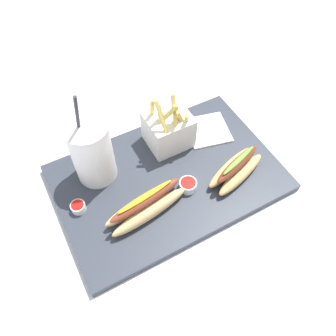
% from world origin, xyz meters
% --- Properties ---
extents(ground_plane, '(2.40, 2.40, 0.02)m').
position_xyz_m(ground_plane, '(0.00, 0.00, -0.01)').
color(ground_plane, silver).
extents(food_tray, '(0.50, 0.33, 0.02)m').
position_xyz_m(food_tray, '(0.00, 0.00, 0.01)').
color(food_tray, '#2D333D').
rests_on(food_tray, ground_plane).
extents(soda_cup, '(0.09, 0.09, 0.24)m').
position_xyz_m(soda_cup, '(0.14, -0.08, 0.10)').
color(soda_cup, white).
rests_on(soda_cup, food_tray).
extents(fries_basket, '(0.10, 0.09, 0.16)m').
position_xyz_m(fries_basket, '(-0.05, -0.09, 0.07)').
color(fries_basket, white).
rests_on(fries_basket, food_tray).
extents(hot_dog_1, '(0.19, 0.08, 0.07)m').
position_xyz_m(hot_dog_1, '(0.08, 0.06, 0.05)').
color(hot_dog_1, '#DBB775').
rests_on(hot_dog_1, food_tray).
extents(hot_dog_2, '(0.16, 0.10, 0.06)m').
position_xyz_m(hot_dog_2, '(-0.13, 0.07, 0.04)').
color(hot_dog_2, tan).
rests_on(hot_dog_2, food_tray).
extents(ketchup_cup_1, '(0.04, 0.04, 0.02)m').
position_xyz_m(ketchup_cup_1, '(-0.02, 0.05, 0.03)').
color(ketchup_cup_1, white).
rests_on(ketchup_cup_1, food_tray).
extents(ketchup_cup_2, '(0.03, 0.03, 0.02)m').
position_xyz_m(ketchup_cup_2, '(0.21, -0.01, 0.03)').
color(ketchup_cup_2, white).
rests_on(ketchup_cup_2, food_tray).
extents(napkin_stack, '(0.12, 0.12, 0.00)m').
position_xyz_m(napkin_stack, '(-0.15, -0.07, 0.02)').
color(napkin_stack, white).
rests_on(napkin_stack, food_tray).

